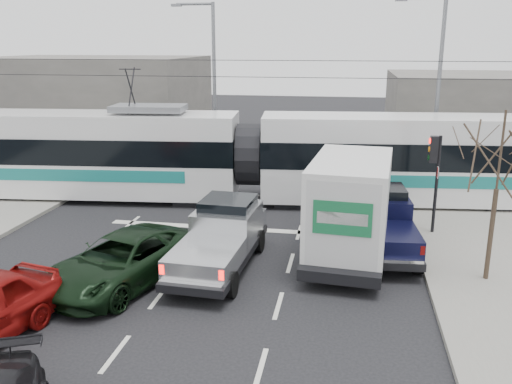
% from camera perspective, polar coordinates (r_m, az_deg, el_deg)
% --- Properties ---
extents(ground, '(120.00, 120.00, 0.00)m').
position_cam_1_polar(ground, '(15.39, -4.04, -11.34)').
color(ground, black).
rests_on(ground, ground).
extents(rails, '(60.00, 1.60, 0.03)m').
position_cam_1_polar(rails, '(24.56, 1.49, -0.91)').
color(rails, '#33302D').
rests_on(rails, ground).
extents(building_left, '(14.00, 10.00, 6.00)m').
position_cam_1_polar(building_left, '(39.56, -16.53, 9.13)').
color(building_left, slate).
rests_on(building_left, ground).
extents(building_right, '(12.00, 10.00, 5.00)m').
position_cam_1_polar(building_right, '(38.56, 22.87, 7.67)').
color(building_right, slate).
rests_on(building_right, ground).
extents(bare_tree, '(2.40, 2.40, 5.00)m').
position_cam_1_polar(bare_tree, '(16.67, 24.31, 3.23)').
color(bare_tree, '#47382B').
rests_on(bare_tree, ground).
extents(traffic_signal, '(0.44, 0.44, 3.60)m').
position_cam_1_polar(traffic_signal, '(20.49, 18.29, 2.87)').
color(traffic_signal, black).
rests_on(traffic_signal, ground).
extents(street_lamp_near, '(2.38, 0.25, 9.00)m').
position_cam_1_polar(street_lamp_near, '(27.66, 18.30, 10.93)').
color(street_lamp_near, slate).
rests_on(street_lamp_near, ground).
extents(street_lamp_far, '(2.38, 0.25, 9.00)m').
position_cam_1_polar(street_lamp_far, '(30.33, -4.76, 11.98)').
color(street_lamp_far, slate).
rests_on(street_lamp_far, ground).
extents(catenary, '(60.00, 0.20, 7.00)m').
position_cam_1_polar(catenary, '(23.76, 1.56, 8.08)').
color(catenary, black).
rests_on(catenary, ground).
extents(tram, '(28.65, 5.59, 5.82)m').
position_cam_1_polar(tram, '(24.07, -0.83, 3.80)').
color(tram, white).
rests_on(tram, ground).
extents(silver_pickup, '(2.27, 5.70, 2.03)m').
position_cam_1_polar(silver_pickup, '(17.30, -3.57, -4.59)').
color(silver_pickup, black).
rests_on(silver_pickup, ground).
extents(box_truck, '(2.96, 7.03, 3.42)m').
position_cam_1_polar(box_truck, '(18.18, 10.01, -1.53)').
color(box_truck, black).
rests_on(box_truck, ground).
extents(navy_pickup, '(2.27, 5.10, 2.09)m').
position_cam_1_polar(navy_pickup, '(19.00, 13.22, -3.05)').
color(navy_pickup, black).
rests_on(navy_pickup, ground).
extents(green_car, '(3.94, 5.81, 1.48)m').
position_cam_1_polar(green_car, '(16.56, -13.82, -6.97)').
color(green_car, black).
rests_on(green_car, ground).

